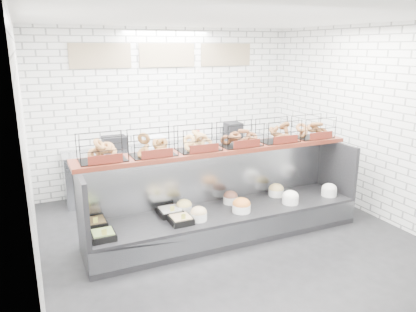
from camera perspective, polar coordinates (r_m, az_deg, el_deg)
name	(u,v)px	position (r m, az deg, el deg)	size (l,w,h in m)	color
ground	(235,243)	(5.79, 3.85, -12.18)	(5.50, 5.50, 0.00)	black
room_shell	(217,91)	(5.71, 1.34, 9.15)	(5.02, 5.51, 3.01)	white
display_case	(224,213)	(5.93, 2.32, -8.01)	(4.00, 0.90, 1.20)	black
bagel_shelf	(219,139)	(5.75, 1.62, 2.40)	(4.10, 0.50, 0.40)	#49180F
prep_counter	(175,166)	(7.69, -4.67, -1.41)	(4.00, 0.60, 1.20)	#93969B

